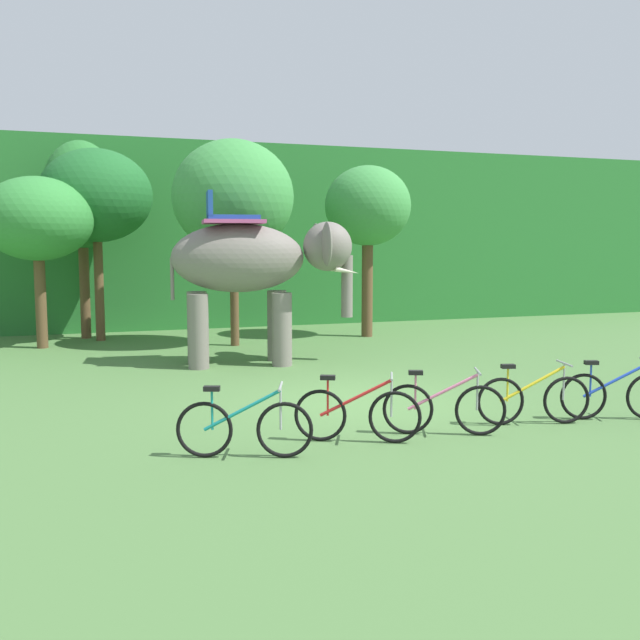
# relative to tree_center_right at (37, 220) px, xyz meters

# --- Properties ---
(ground_plane) EXTENTS (80.00, 80.00, 0.00)m
(ground_plane) POSITION_rel_tree_center_right_xyz_m (5.38, -8.37, -3.26)
(ground_plane) COLOR #4C753D
(foliage_hedge) EXTENTS (36.00, 6.00, 5.84)m
(foliage_hedge) POSITION_rel_tree_center_right_xyz_m (5.38, 5.78, -0.34)
(foliage_hedge) COLOR #28702D
(foliage_hedge) RESTS_ON ground
(tree_center_right) EXTENTS (2.76, 2.76, 4.34)m
(tree_center_right) POSITION_rel_tree_center_right_xyz_m (0.00, 0.00, 0.00)
(tree_center_right) COLOR brown
(tree_center_right) RESTS_ON ground
(tree_far_left) EXTENTS (2.10, 2.10, 5.49)m
(tree_far_left) POSITION_rel_tree_center_right_xyz_m (1.08, 1.64, 0.71)
(tree_far_left) COLOR brown
(tree_far_left) RESTS_ON ground
(tree_center_left) EXTENTS (3.00, 3.00, 5.22)m
(tree_center_left) POSITION_rel_tree_center_right_xyz_m (1.46, 1.01, 0.68)
(tree_center_left) COLOR brown
(tree_center_left) RESTS_ON ground
(tree_left) EXTENTS (3.12, 3.12, 5.32)m
(tree_left) POSITION_rel_tree_center_right_xyz_m (4.77, -1.15, 0.59)
(tree_left) COLOR brown
(tree_left) RESTS_ON ground
(tree_center) EXTENTS (2.44, 2.44, 4.86)m
(tree_center) POSITION_rel_tree_center_right_xyz_m (8.75, -0.58, 0.42)
(tree_center) COLOR brown
(tree_center) RESTS_ON ground
(elephant) EXTENTS (4.22, 2.15, 3.78)m
(elephant) POSITION_rel_tree_center_right_xyz_m (4.59, -4.08, -1.06)
(elephant) COLOR slate
(elephant) RESTS_ON ground
(bike_teal) EXTENTS (1.63, 0.71, 0.92)m
(bike_teal) POSITION_rel_tree_center_right_xyz_m (2.84, -10.82, -2.88)
(bike_teal) COLOR black
(bike_teal) RESTS_ON ground
(bike_red) EXTENTS (1.58, 0.81, 0.92)m
(bike_red) POSITION_rel_tree_center_right_xyz_m (4.42, -10.63, -2.88)
(bike_red) COLOR black
(bike_red) RESTS_ON ground
(bike_pink) EXTENTS (1.59, 0.78, 0.92)m
(bike_pink) POSITION_rel_tree_center_right_xyz_m (5.70, -10.67, -2.88)
(bike_pink) COLOR black
(bike_pink) RESTS_ON ground
(bike_yellow) EXTENTS (1.67, 0.59, 0.92)m
(bike_yellow) POSITION_rel_tree_center_right_xyz_m (7.23, -10.59, -2.88)
(bike_yellow) COLOR black
(bike_yellow) RESTS_ON ground
(bike_blue) EXTENTS (1.64, 0.69, 0.92)m
(bike_blue) POSITION_rel_tree_center_right_xyz_m (8.59, -10.75, -2.88)
(bike_blue) COLOR black
(bike_blue) RESTS_ON ground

